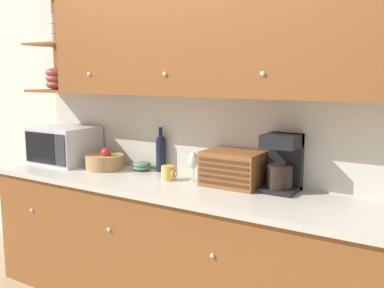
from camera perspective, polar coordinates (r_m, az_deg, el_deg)
The scene contains 12 objects.
wall_back at distance 3.09m, azimuth 2.44°, elevation 2.54°, with size 5.54×0.06×2.60m.
counter_unit at distance 3.01m, azimuth -0.98°, elevation -14.05°, with size 3.16×0.66×0.93m.
backsplash_panel at distance 3.07m, azimuth 2.10°, elevation 1.08°, with size 3.14×0.01×0.59m.
upper_cabinets at distance 2.83m, azimuth 3.48°, elevation 14.53°, with size 3.14×0.36×0.81m.
microwave at distance 3.70m, azimuth -16.62°, elevation -0.11°, with size 0.49×0.41×0.31m.
fruit_basket at distance 3.40m, azimuth -11.55°, elevation -2.30°, with size 0.30×0.30×0.17m.
bowl_stack_on_counter at distance 3.32m, azimuth -6.69°, elevation -2.91°, with size 0.15×0.15×0.07m.
wine_bottle at distance 3.25m, azimuth -4.19°, elevation -1.02°, with size 0.07×0.07×0.34m.
mug at distance 2.99m, azimuth -3.19°, elevation -3.88°, with size 0.11×0.09×0.10m.
wine_glass at distance 2.95m, azimuth 0.16°, elevation -2.31°, with size 0.07×0.07×0.20m.
bread_box at distance 2.83m, azimuth 5.46°, elevation -3.28°, with size 0.38×0.28×0.23m.
coffee_maker at distance 2.74m, azimuth 11.96°, elevation -2.44°, with size 0.21×0.23×0.36m.
Camera 1 is at (1.50, -2.64, 1.65)m, focal length 40.00 mm.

